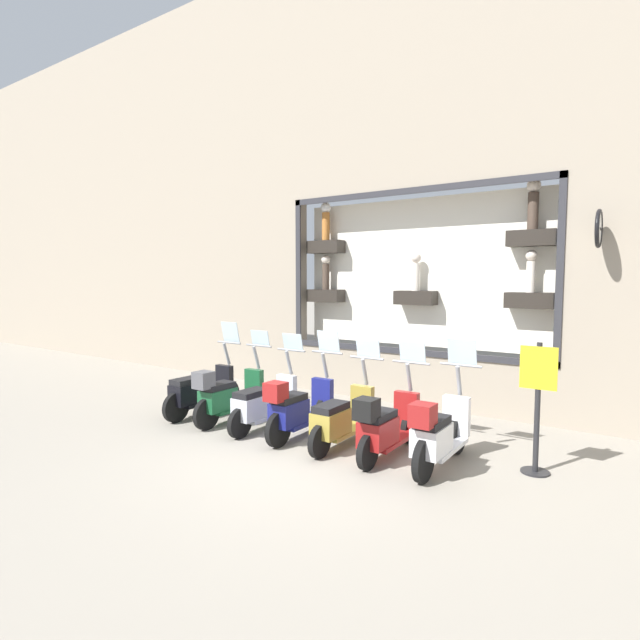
{
  "coord_description": "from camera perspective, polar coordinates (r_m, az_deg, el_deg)",
  "views": [
    {
      "loc": [
        -5.66,
        -4.08,
        2.52
      ],
      "look_at": [
        1.99,
        1.15,
        1.75
      ],
      "focal_mm": 28.0,
      "sensor_mm": 36.0,
      "label": 1
    }
  ],
  "objects": [
    {
      "name": "scooter_olive_2",
      "position": [
        7.6,
        2.4,
        -11.28
      ],
      "size": [
        1.8,
        0.6,
        1.55
      ],
      "color": "black",
      "rests_on": "ground_plane"
    },
    {
      "name": "scooter_white_0",
      "position": [
        6.88,
        13.37,
        -12.54
      ],
      "size": [
        1.81,
        0.61,
        1.65
      ],
      "color": "black",
      "rests_on": "ground_plane"
    },
    {
      "name": "scooter_red_1",
      "position": [
        7.17,
        7.46,
        -11.94
      ],
      "size": [
        1.79,
        0.61,
        1.58
      ],
      "color": "black",
      "rests_on": "ground_plane"
    },
    {
      "name": "scooter_navy_3",
      "position": [
        7.96,
        -2.57,
        -10.08
      ],
      "size": [
        1.81,
        0.6,
        1.63
      ],
      "color": "black",
      "rests_on": "ground_plane"
    },
    {
      "name": "scooter_silver_4",
      "position": [
        8.48,
        -6.56,
        -9.59
      ],
      "size": [
        1.8,
        0.6,
        1.54
      ],
      "color": "black",
      "rests_on": "ground_plane"
    },
    {
      "name": "ground_plane",
      "position": [
        7.42,
        -1.42,
        -15.1
      ],
      "size": [
        120.0,
        120.0,
        0.0
      ],
      "primitive_type": "plane",
      "color": "gray"
    },
    {
      "name": "shop_sign_post",
      "position": [
        7.06,
        23.59,
        -8.7
      ],
      "size": [
        0.36,
        0.45,
        1.71
      ],
      "color": "#232326",
      "rests_on": "ground_plane"
    },
    {
      "name": "scooter_green_5",
      "position": [
        8.94,
        -10.56,
        -8.52
      ],
      "size": [
        1.81,
        0.61,
        1.55
      ],
      "color": "black",
      "rests_on": "ground_plane"
    },
    {
      "name": "scooter_black_6",
      "position": [
        9.53,
        -13.59,
        -7.96
      ],
      "size": [
        1.81,
        0.61,
        1.67
      ],
      "color": "black",
      "rests_on": "ground_plane"
    },
    {
      "name": "building_facade",
      "position": [
        10.38,
        10.81,
        17.59
      ],
      "size": [
        1.22,
        36.0,
        9.49
      ],
      "color": "gray",
      "rests_on": "ground_plane"
    }
  ]
}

